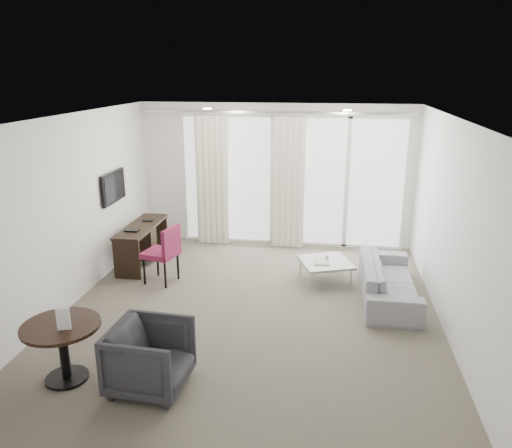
# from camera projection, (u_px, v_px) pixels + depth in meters

# --- Properties ---
(floor) EXTENTS (5.00, 6.00, 0.00)m
(floor) POSITION_uv_depth(u_px,v_px,m) (249.00, 315.00, 6.70)
(floor) COLOR #5D574A
(floor) RESTS_ON ground
(ceiling) EXTENTS (5.00, 6.00, 0.00)m
(ceiling) POSITION_uv_depth(u_px,v_px,m) (248.00, 118.00, 5.93)
(ceiling) COLOR white
(ceiling) RESTS_ON ground
(wall_left) EXTENTS (0.00, 6.00, 2.60)m
(wall_left) POSITION_uv_depth(u_px,v_px,m) (65.00, 215.00, 6.67)
(wall_left) COLOR silver
(wall_left) RESTS_ON ground
(wall_right) EXTENTS (0.00, 6.00, 2.60)m
(wall_right) POSITION_uv_depth(u_px,v_px,m) (455.00, 232.00, 5.96)
(wall_right) COLOR silver
(wall_right) RESTS_ON ground
(wall_front) EXTENTS (5.00, 0.00, 2.60)m
(wall_front) POSITION_uv_depth(u_px,v_px,m) (179.00, 347.00, 3.48)
(wall_front) COLOR silver
(wall_front) RESTS_ON ground
(window_panel) EXTENTS (4.00, 0.02, 2.38)m
(window_panel) POSITION_uv_depth(u_px,v_px,m) (292.00, 182.00, 9.12)
(window_panel) COLOR white
(window_panel) RESTS_ON ground
(window_frame) EXTENTS (4.10, 0.06, 2.44)m
(window_frame) POSITION_uv_depth(u_px,v_px,m) (292.00, 182.00, 9.11)
(window_frame) COLOR white
(window_frame) RESTS_ON ground
(curtain_left) EXTENTS (0.60, 0.20, 2.38)m
(curtain_left) POSITION_uv_depth(u_px,v_px,m) (212.00, 181.00, 9.17)
(curtain_left) COLOR beige
(curtain_left) RESTS_ON ground
(curtain_right) EXTENTS (0.60, 0.20, 2.38)m
(curtain_right) POSITION_uv_depth(u_px,v_px,m) (288.00, 183.00, 8.97)
(curtain_right) COLOR beige
(curtain_right) RESTS_ON ground
(curtain_track) EXTENTS (4.80, 0.04, 0.04)m
(curtain_track) POSITION_uv_depth(u_px,v_px,m) (275.00, 112.00, 8.64)
(curtain_track) COLOR #B2B2B7
(curtain_track) RESTS_ON ceiling
(downlight_a) EXTENTS (0.12, 0.12, 0.02)m
(downlight_a) POSITION_uv_depth(u_px,v_px,m) (207.00, 109.00, 7.58)
(downlight_a) COLOR #FFE0B2
(downlight_a) RESTS_ON ceiling
(downlight_b) EXTENTS (0.12, 0.12, 0.02)m
(downlight_b) POSITION_uv_depth(u_px,v_px,m) (347.00, 110.00, 7.28)
(downlight_b) COLOR #FFE0B2
(downlight_b) RESTS_ON ceiling
(desk) EXTENTS (0.45, 1.44, 0.67)m
(desk) POSITION_uv_depth(u_px,v_px,m) (142.00, 245.00, 8.40)
(desk) COLOR black
(desk) RESTS_ON floor
(tv) EXTENTS (0.05, 0.80, 0.50)m
(tv) POSITION_uv_depth(u_px,v_px,m) (113.00, 187.00, 8.02)
(tv) COLOR black
(tv) RESTS_ON wall_left
(desk_chair) EXTENTS (0.59, 0.57, 0.91)m
(desk_chair) POSITION_uv_depth(u_px,v_px,m) (160.00, 254.00, 7.63)
(desk_chair) COLOR maroon
(desk_chair) RESTS_ON floor
(round_table) EXTENTS (0.99, 0.99, 0.65)m
(round_table) POSITION_uv_depth(u_px,v_px,m) (64.00, 352.00, 5.22)
(round_table) COLOR black
(round_table) RESTS_ON floor
(menu_card) EXTENTS (0.13, 0.06, 0.24)m
(menu_card) POSITION_uv_depth(u_px,v_px,m) (64.00, 323.00, 5.01)
(menu_card) COLOR white
(menu_card) RESTS_ON round_table
(tub_armchair) EXTENTS (0.82, 0.80, 0.70)m
(tub_armchair) POSITION_uv_depth(u_px,v_px,m) (150.00, 357.00, 5.08)
(tub_armchair) COLOR #27272A
(tub_armchair) RESTS_ON floor
(coffee_table) EXTENTS (0.95, 0.95, 0.33)m
(coffee_table) POSITION_uv_depth(u_px,v_px,m) (325.00, 271.00, 7.74)
(coffee_table) COLOR gray
(coffee_table) RESTS_ON floor
(remote) EXTENTS (0.06, 0.18, 0.02)m
(remote) POSITION_uv_depth(u_px,v_px,m) (327.00, 257.00, 7.79)
(remote) COLOR black
(remote) RESTS_ON coffee_table
(magazine) EXTENTS (0.25, 0.32, 0.02)m
(magazine) POSITION_uv_depth(u_px,v_px,m) (322.00, 260.00, 7.64)
(magazine) COLOR gray
(magazine) RESTS_ON coffee_table
(sofa) EXTENTS (0.74, 1.90, 0.55)m
(sofa) POSITION_uv_depth(u_px,v_px,m) (389.00, 280.00, 7.14)
(sofa) COLOR gray
(sofa) RESTS_ON floor
(terrace_slab) EXTENTS (5.60, 3.00, 0.12)m
(terrace_slab) POSITION_uv_depth(u_px,v_px,m) (296.00, 223.00, 10.93)
(terrace_slab) COLOR #4D4D50
(terrace_slab) RESTS_ON ground
(rattan_chair_a) EXTENTS (0.55, 0.55, 0.72)m
(rattan_chair_a) POSITION_uv_depth(u_px,v_px,m) (317.00, 209.00, 10.48)
(rattan_chair_a) COLOR #402D1D
(rattan_chair_a) RESTS_ON terrace_slab
(rattan_chair_b) EXTENTS (0.62, 0.62, 0.84)m
(rattan_chair_b) POSITION_uv_depth(u_px,v_px,m) (354.00, 200.00, 10.99)
(rattan_chair_b) COLOR #402D1D
(rattan_chair_b) RESTS_ON terrace_slab
(rattan_table) EXTENTS (0.70, 0.70, 0.54)m
(rattan_table) POSITION_uv_depth(u_px,v_px,m) (361.00, 211.00, 10.66)
(rattan_table) COLOR #402D1D
(rattan_table) RESTS_ON terrace_slab
(balustrade) EXTENTS (5.50, 0.06, 1.05)m
(balustrade) POSITION_uv_depth(u_px,v_px,m) (301.00, 184.00, 12.13)
(balustrade) COLOR #B2B2B7
(balustrade) RESTS_ON terrace_slab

